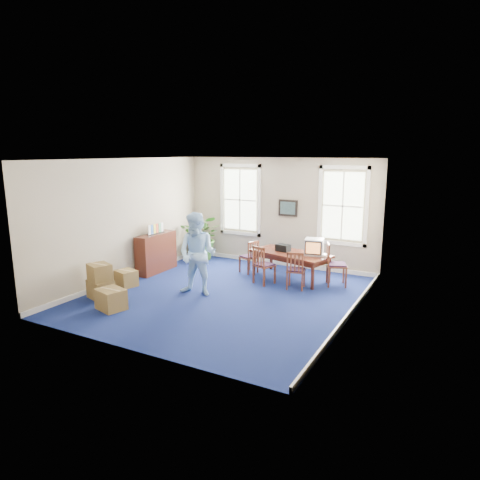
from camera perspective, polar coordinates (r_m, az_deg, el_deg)
The scene contains 25 objects.
floor at distance 10.31m, azimuth -2.08°, elevation -7.37°, with size 6.50×6.50×0.00m, color navy.
ceiling at distance 9.74m, azimuth -2.22°, elevation 10.71°, with size 6.50×6.50×0.00m, color white.
wall_back at distance 12.78m, azimuth 5.24°, elevation 3.71°, with size 6.50×6.50×0.00m, color tan.
wall_front at distance 7.35m, azimuth -15.06°, elevation -2.64°, with size 6.50×6.50×0.00m, color tan.
wall_left at distance 11.69m, azimuth -14.97°, elevation 2.61°, with size 6.50×6.50×0.00m, color tan.
wall_right at distance 8.80m, azimuth 14.96°, elevation -0.28°, with size 6.50×6.50×0.00m, color tan.
baseboard_back at distance 13.05m, azimuth 5.06°, elevation -3.01°, with size 6.00×0.04×0.12m, color white.
baseboard_left at distance 12.00m, azimuth -14.48°, elevation -4.67°, with size 0.04×6.50×0.12m, color white.
baseboard_right at distance 9.24m, azimuth 14.27°, elevation -9.65°, with size 0.04×6.50×0.12m, color white.
window_left at distance 13.28m, azimuth 0.04°, elevation 5.37°, with size 1.40×0.12×2.20m, color white, non-canonical shape.
window_right at distance 12.11m, azimuth 13.55°, elevation 4.43°, with size 1.40×0.12×2.20m, color white, non-canonical shape.
wall_picture at distance 12.60m, azimuth 6.42°, elevation 4.26°, with size 0.58×0.06×0.48m, color black, non-canonical shape.
conference_table at distance 11.59m, azimuth 6.73°, elevation -3.39°, with size 2.13×0.97×0.73m, color #4C1F13, non-canonical shape.
crt_tv at distance 11.29m, azimuth 9.86°, elevation -0.89°, with size 0.46×0.51×0.42m, color #B7B7BC, non-canonical shape.
game_console at distance 11.21m, azimuth 11.15°, elevation -2.00°, with size 0.18×0.22×0.05m, color white.
equipment_bag at distance 11.61m, azimuth 5.76°, elevation -1.03°, with size 0.37×0.24×0.18m, color black.
chair_near_left at distance 11.08m, azimuth 3.26°, elevation -3.30°, with size 0.45×0.45×1.00m, color brown, non-canonical shape.
chair_near_right at distance 10.76m, azimuth 7.48°, elevation -3.95°, with size 0.43×0.43×0.97m, color brown, non-canonical shape.
chair_end_left at distance 12.07m, azimuth 1.17°, elevation -2.20°, with size 0.42×0.42×0.93m, color brown, non-canonical shape.
chair_end_right at distance 11.17m, azimuth 12.77°, elevation -3.20°, with size 0.49×0.49×1.10m, color brown, non-canonical shape.
man at distance 10.13m, azimuth -5.69°, elevation -1.91°, with size 0.97×0.75×1.98m, color #A4D1FF.
credenza at distance 12.37m, azimuth -11.10°, elevation -1.67°, with size 0.40×1.40×1.10m, color #4C1F13.
brochure_rack at distance 12.22m, azimuth -11.15°, elevation 1.52°, with size 0.12×0.68×0.30m, color #99999E, non-canonical shape.
potted_plant at distance 13.49m, azimuth -4.97°, elevation 0.40°, with size 1.31×1.14×1.46m, color #2D5B1E.
cardboard_boxes at distance 10.44m, azimuth -16.91°, elevation -5.16°, with size 1.51×1.51×0.86m, color olive, non-canonical shape.
Camera 1 is at (4.93, -8.40, 3.37)m, focal length 32.00 mm.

